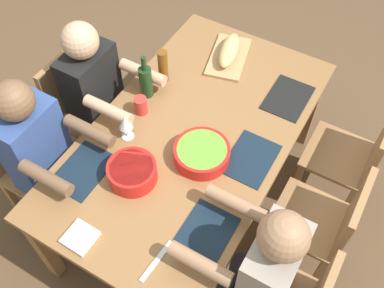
{
  "coord_description": "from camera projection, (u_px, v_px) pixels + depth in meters",
  "views": [
    {
      "loc": [
        1.31,
        0.76,
        2.66
      ],
      "look_at": [
        0.0,
        0.0,
        0.63
      ],
      "focal_mm": 41.04,
      "sensor_mm": 36.0,
      "label": 1
    }
  ],
  "objects": [
    {
      "name": "ground_plane",
      "position": [
        192.0,
        198.0,
        3.04
      ],
      "size": [
        8.0,
        8.0,
        0.0
      ],
      "primitive_type": "plane",
      "color": "brown"
    },
    {
      "name": "dining_table",
      "position": [
        192.0,
        140.0,
        2.51
      ],
      "size": [
        1.84,
        1.05,
        0.74
      ],
      "color": "olive",
      "rests_on": "ground_plane"
    },
    {
      "name": "diner_far_right",
      "position": [
        261.0,
        269.0,
        2.02
      ],
      "size": [
        0.41,
        0.53,
        1.2
      ],
      "color": "#2D2D38",
      "rests_on": "ground_plane"
    },
    {
      "name": "chair_near_right",
      "position": [
        29.0,
        160.0,
        2.64
      ],
      "size": [
        0.4,
        0.4,
        0.85
      ],
      "color": "#9E7044",
      "rests_on": "ground_plane"
    },
    {
      "name": "diner_near_right",
      "position": [
        42.0,
        152.0,
        2.42
      ],
      "size": [
        0.41,
        0.53,
        1.2
      ],
      "color": "#2D2D38",
      "rests_on": "ground_plane"
    },
    {
      "name": "chair_far_left",
      "position": [
        354.0,
        156.0,
        2.66
      ],
      "size": [
        0.4,
        0.4,
        0.85
      ],
      "color": "#9E7044",
      "rests_on": "ground_plane"
    },
    {
      "name": "chair_near_center",
      "position": [
        82.0,
        106.0,
        2.91
      ],
      "size": [
        0.4,
        0.4,
        0.85
      ],
      "color": "#9E7044",
      "rests_on": "ground_plane"
    },
    {
      "name": "diner_near_center",
      "position": [
        99.0,
        94.0,
        2.68
      ],
      "size": [
        0.41,
        0.53,
        1.2
      ],
      "color": "#2D2D38",
      "rests_on": "ground_plane"
    },
    {
      "name": "chair_far_center",
      "position": [
        325.0,
        222.0,
        2.4
      ],
      "size": [
        0.4,
        0.4,
        0.85
      ],
      "color": "#9E7044",
      "rests_on": "ground_plane"
    },
    {
      "name": "serving_bowl_pasta",
      "position": [
        132.0,
        171.0,
        2.22
      ],
      "size": [
        0.25,
        0.25,
        0.1
      ],
      "color": "red",
      "rests_on": "dining_table"
    },
    {
      "name": "serving_bowl_salad",
      "position": [
        202.0,
        153.0,
        2.3
      ],
      "size": [
        0.3,
        0.3,
        0.08
      ],
      "color": "red",
      "rests_on": "dining_table"
    },
    {
      "name": "cutting_board",
      "position": [
        229.0,
        57.0,
        2.8
      ],
      "size": [
        0.44,
        0.31,
        0.02
      ],
      "primitive_type": "cube",
      "rotation": [
        0.0,
        0.0,
        0.24
      ],
      "color": "tan",
      "rests_on": "dining_table"
    },
    {
      "name": "bread_loaf",
      "position": [
        229.0,
        50.0,
        2.76
      ],
      "size": [
        0.34,
        0.18,
        0.09
      ],
      "primitive_type": "ellipsoid",
      "rotation": [
        0.0,
        0.0,
        0.24
      ],
      "color": "tan",
      "rests_on": "cutting_board"
    },
    {
      "name": "wine_bottle",
      "position": [
        146.0,
        81.0,
        2.53
      ],
      "size": [
        0.08,
        0.08,
        0.29
      ],
      "color": "#193819",
      "rests_on": "dining_table"
    },
    {
      "name": "beer_bottle",
      "position": [
        163.0,
        66.0,
        2.6
      ],
      "size": [
        0.06,
        0.06,
        0.22
      ],
      "primitive_type": "cylinder",
      "color": "brown",
      "rests_on": "dining_table"
    },
    {
      "name": "wine_glass",
      "position": [
        125.0,
        123.0,
        2.34
      ],
      "size": [
        0.08,
        0.08,
        0.17
      ],
      "color": "silver",
      "rests_on": "dining_table"
    },
    {
      "name": "placemat_far_right",
      "position": [
        205.0,
        235.0,
        2.07
      ],
      "size": [
        0.32,
        0.23,
        0.01
      ],
      "primitive_type": "cube",
      "color": "#142333",
      "rests_on": "dining_table"
    },
    {
      "name": "placemat_near_right",
      "position": [
        83.0,
        170.0,
        2.29
      ],
      "size": [
        0.32,
        0.23,
        0.01
      ],
      "primitive_type": "cube",
      "color": "#142333",
      "rests_on": "dining_table"
    },
    {
      "name": "placemat_far_left",
      "position": [
        288.0,
        98.0,
        2.6
      ],
      "size": [
        0.32,
        0.23,
        0.01
      ],
      "primitive_type": "cube",
      "color": "black",
      "rests_on": "dining_table"
    },
    {
      "name": "cup_near_center",
      "position": [
        141.0,
        105.0,
        2.49
      ],
      "size": [
        0.07,
        0.07,
        0.11
      ],
      "primitive_type": "cylinder",
      "color": "red",
      "rests_on": "dining_table"
    },
    {
      "name": "placemat_far_center",
      "position": [
        251.0,
        159.0,
        2.33
      ],
      "size": [
        0.32,
        0.23,
        0.01
      ],
      "primitive_type": "cube",
      "color": "#142333",
      "rests_on": "dining_table"
    },
    {
      "name": "carving_knife",
      "position": [
        157.0,
        261.0,
        1.99
      ],
      "size": [
        0.23,
        0.04,
        0.01
      ],
      "primitive_type": "cube",
      "rotation": [
        0.0,
        0.0,
        3.07
      ],
      "color": "silver",
      "rests_on": "dining_table"
    },
    {
      "name": "napkin_stack",
      "position": [
        80.0,
        237.0,
        2.05
      ],
      "size": [
        0.14,
        0.14,
        0.02
      ],
      "primitive_type": "cube",
      "rotation": [
        0.0,
        0.0,
        -0.03
      ],
      "color": "white",
      "rests_on": "dining_table"
    }
  ]
}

